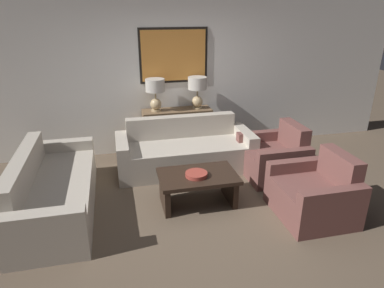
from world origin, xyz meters
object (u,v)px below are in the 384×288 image
at_px(decorative_bowl, 196,174).
at_px(couch_by_back_wall, 185,152).
at_px(coffee_table, 198,183).
at_px(couch_by_side, 54,191).
at_px(armchair_near_camera, 315,195).
at_px(table_lamp_right, 197,88).
at_px(console_table, 177,131).
at_px(armchair_near_back_wall, 274,158).
at_px(table_lamp_left, 155,90).

bearing_deg(decorative_bowl, couch_by_back_wall, 85.15).
distance_m(coffee_table, decorative_bowl, 0.16).
distance_m(couch_by_back_wall, coffee_table, 1.13).
xyz_separation_m(couch_by_side, armchair_near_camera, (3.21, -0.83, 0.00)).
bearing_deg(table_lamp_right, console_table, 180.00).
distance_m(couch_by_back_wall, couch_by_side, 2.09).
bearing_deg(decorative_bowl, armchair_near_back_wall, 23.90).
bearing_deg(coffee_table, couch_by_back_wall, 86.57).
xyz_separation_m(table_lamp_left, couch_by_back_wall, (0.36, -0.66, -0.88)).
xyz_separation_m(armchair_near_back_wall, armchair_near_camera, (0.00, -1.15, 0.00)).
bearing_deg(armchair_near_camera, couch_by_side, 165.52).
bearing_deg(console_table, couch_by_back_wall, -90.00).
bearing_deg(coffee_table, armchair_near_camera, -22.81).
height_order(table_lamp_right, couch_by_back_wall, table_lamp_right).
bearing_deg(decorative_bowl, coffee_table, 54.71).
height_order(couch_by_side, coffee_table, couch_by_side).
height_order(table_lamp_left, armchair_near_camera, table_lamp_left).
bearing_deg(armchair_near_back_wall, armchair_near_camera, -90.00).
relative_size(console_table, couch_by_side, 0.55).
relative_size(couch_by_side, armchair_near_camera, 2.28).
xyz_separation_m(console_table, coffee_table, (-0.07, -1.79, -0.09)).
bearing_deg(table_lamp_right, table_lamp_left, 180.00).
height_order(table_lamp_right, decorative_bowl, table_lamp_right).
distance_m(console_table, couch_by_side, 2.45).
bearing_deg(table_lamp_left, armchair_near_back_wall, -36.01).
bearing_deg(couch_by_back_wall, table_lamp_left, 118.88).
height_order(decorative_bowl, armchair_near_back_wall, armchair_near_back_wall).
relative_size(console_table, armchair_near_back_wall, 1.26).
bearing_deg(couch_by_side, couch_by_back_wall, 24.63).
bearing_deg(coffee_table, table_lamp_left, 99.44).
distance_m(couch_by_side, coffee_table, 1.85).
relative_size(console_table, decorative_bowl, 4.20).
height_order(coffee_table, decorative_bowl, decorative_bowl).
bearing_deg(console_table, armchair_near_back_wall, -42.93).
bearing_deg(couch_by_side, table_lamp_right, 34.05).
xyz_separation_m(table_lamp_left, armchair_near_back_wall, (1.67, -1.21, -0.88)).
relative_size(table_lamp_left, couch_by_side, 0.25).
height_order(console_table, decorative_bowl, console_table).
xyz_separation_m(decorative_bowl, armchair_near_back_wall, (1.40, 0.62, -0.18)).
relative_size(console_table, armchair_near_camera, 1.26).
distance_m(table_lamp_right, armchair_near_camera, 2.69).
height_order(console_table, armchair_near_camera, armchair_near_camera).
height_order(couch_by_side, decorative_bowl, couch_by_side).
bearing_deg(console_table, table_lamp_left, 180.00).
xyz_separation_m(console_table, table_lamp_left, (-0.36, 0.00, 0.76)).
bearing_deg(console_table, decorative_bowl, -93.11).
xyz_separation_m(decorative_bowl, armchair_near_camera, (1.40, -0.53, -0.18)).
bearing_deg(table_lamp_left, armchair_near_camera, -54.81).
height_order(couch_by_back_wall, decorative_bowl, couch_by_back_wall).
bearing_deg(couch_by_back_wall, couch_by_side, -155.37).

